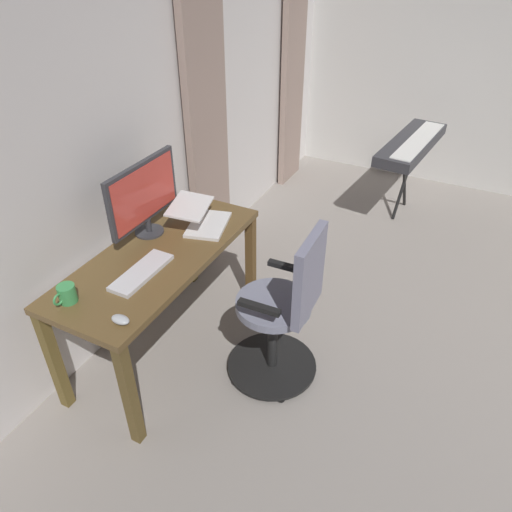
{
  "coord_description": "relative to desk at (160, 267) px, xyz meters",
  "views": [
    {
      "loc": [
        2.52,
        -1.27,
        2.34
      ],
      "look_at": [
        0.62,
        -2.24,
        0.86
      ],
      "focal_mm": 33.76,
      "sensor_mm": 36.0,
      "label": 1
    }
  ],
  "objects": [
    {
      "name": "computer_monitor",
      "position": [
        -0.16,
        -0.18,
        0.37
      ],
      "size": [
        0.6,
        0.18,
        0.46
      ],
      "color": "#333338",
      "rests_on": "desk"
    },
    {
      "name": "back_room_partition",
      "position": [
        -0.71,
        -0.45,
        0.69
      ],
      "size": [
        5.45,
        0.1,
        2.67
      ],
      "primitive_type": "cube",
      "color": "silver",
      "rests_on": "ground"
    },
    {
      "name": "curtain_right_panel",
      "position": [
        -1.13,
        -0.34,
        0.5
      ],
      "size": [
        0.49,
        0.06,
        2.29
      ],
      "primitive_type": "cube",
      "color": "gray",
      "rests_on": "ground"
    },
    {
      "name": "piano_keyboard",
      "position": [
        -2.51,
        0.95,
        0.04
      ],
      "size": [
        1.16,
        0.43,
        0.75
      ],
      "rotation": [
        0.0,
        0.0,
        -0.1
      ],
      "color": "black",
      "rests_on": "ground"
    },
    {
      "name": "curtain_left_panel",
      "position": [
        -2.75,
        -0.34,
        0.5
      ],
      "size": [
        0.45,
        0.06,
        2.29
      ],
      "primitive_type": "cube",
      "color": "gray",
      "rests_on": "ground"
    },
    {
      "name": "mug_tea",
      "position": [
        0.57,
        -0.14,
        0.16
      ],
      "size": [
        0.14,
        0.09,
        0.1
      ],
      "color": "#3D9951",
      "rests_on": "desk"
    },
    {
      "name": "computer_mouse",
      "position": [
        0.57,
        0.2,
        0.12
      ],
      "size": [
        0.06,
        0.1,
        0.04
      ],
      "primitive_type": "ellipsoid",
      "color": "#B7BCC1",
      "rests_on": "desk"
    },
    {
      "name": "office_chair",
      "position": [
        -0.11,
        0.77,
        -0.15
      ],
      "size": [
        0.56,
        0.56,
        1.05
      ],
      "rotation": [
        0.0,
        0.0,
        3.18
      ],
      "color": "black",
      "rests_on": "ground"
    },
    {
      "name": "laptop",
      "position": [
        -0.38,
        0.06,
        0.16
      ],
      "size": [
        0.41,
        0.42,
        0.15
      ],
      "rotation": [
        0.0,
        0.0,
        0.27
      ],
      "color": "white",
      "rests_on": "desk"
    },
    {
      "name": "desk",
      "position": [
        0.0,
        0.0,
        0.0
      ],
      "size": [
        1.42,
        0.6,
        0.75
      ],
      "color": "brown",
      "rests_on": "ground"
    },
    {
      "name": "computer_keyboard",
      "position": [
        0.21,
        0.05,
        0.12
      ],
      "size": [
        0.41,
        0.14,
        0.02
      ],
      "primitive_type": "cube",
      "color": "silver",
      "rests_on": "desk"
    }
  ]
}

